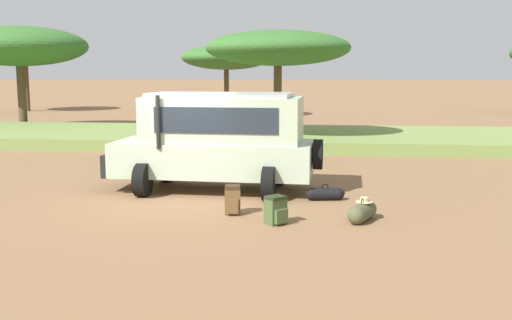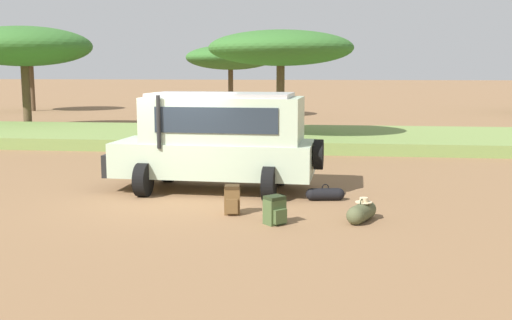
% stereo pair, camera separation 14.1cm
% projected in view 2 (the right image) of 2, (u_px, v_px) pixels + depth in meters
% --- Properties ---
extents(ground_plane, '(320.00, 320.00, 0.00)m').
position_uv_depth(ground_plane, '(178.00, 198.00, 14.18)').
color(ground_plane, olive).
extents(grass_bank, '(120.00, 7.00, 0.44)m').
position_uv_depth(grass_bank, '(244.00, 137.00, 24.92)').
color(grass_bank, olive).
rests_on(grass_bank, ground_plane).
extents(safari_vehicle, '(5.39, 2.87, 2.44)m').
position_uv_depth(safari_vehicle, '(218.00, 139.00, 14.84)').
color(safari_vehicle, '#B2C6A8').
rests_on(safari_vehicle, ground_plane).
extents(backpack_beside_front_wheel, '(0.36, 0.43, 0.61)m').
position_uv_depth(backpack_beside_front_wheel, '(232.00, 200.00, 12.53)').
color(backpack_beside_front_wheel, brown).
rests_on(backpack_beside_front_wheel, ground_plane).
extents(backpack_cluster_center, '(0.49, 0.49, 0.56)m').
position_uv_depth(backpack_cluster_center, '(275.00, 210.00, 11.72)').
color(backpack_cluster_center, '#42562D').
rests_on(backpack_cluster_center, ground_plane).
extents(duffel_bag_low_black_case, '(0.62, 0.94, 0.47)m').
position_uv_depth(duffel_bag_low_black_case, '(362.00, 212.00, 11.95)').
color(duffel_bag_low_black_case, '#4C5133').
rests_on(duffel_bag_low_black_case, ground_plane).
extents(duffel_bag_soft_canvas, '(0.90, 0.39, 0.39)m').
position_uv_depth(duffel_bag_soft_canvas, '(325.00, 194.00, 13.87)').
color(duffel_bag_soft_canvas, black).
rests_on(duffel_bag_soft_canvas, ground_plane).
extents(acacia_tree_left_mid, '(5.26, 5.27, 5.16)m').
position_uv_depth(acacia_tree_left_mid, '(30.00, 52.00, 43.10)').
color(acacia_tree_left_mid, brown).
rests_on(acacia_tree_left_mid, ground_plane).
extents(acacia_tree_centre_back, '(6.73, 5.88, 5.11)m').
position_uv_depth(acacia_tree_centre_back, '(24.00, 47.00, 29.43)').
color(acacia_tree_centre_back, brown).
rests_on(acacia_tree_centre_back, ground_plane).
extents(acacia_tree_right_mid, '(5.72, 5.60, 4.54)m').
position_uv_depth(acacia_tree_right_mid, '(231.00, 58.00, 38.16)').
color(acacia_tree_right_mid, brown).
rests_on(acacia_tree_right_mid, ground_plane).
extents(acacia_tree_far_right, '(5.60, 4.83, 4.51)m').
position_uv_depth(acacia_tree_far_right, '(281.00, 48.00, 22.98)').
color(acacia_tree_far_right, brown).
rests_on(acacia_tree_far_right, ground_plane).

